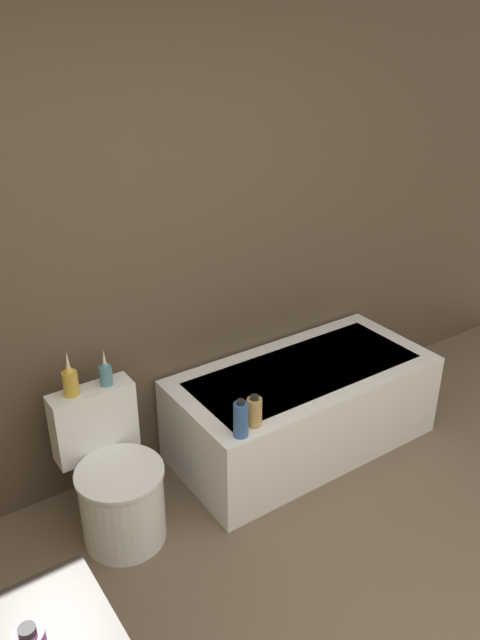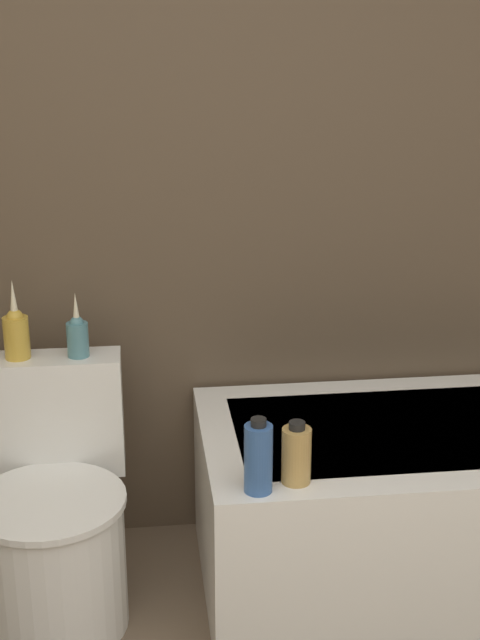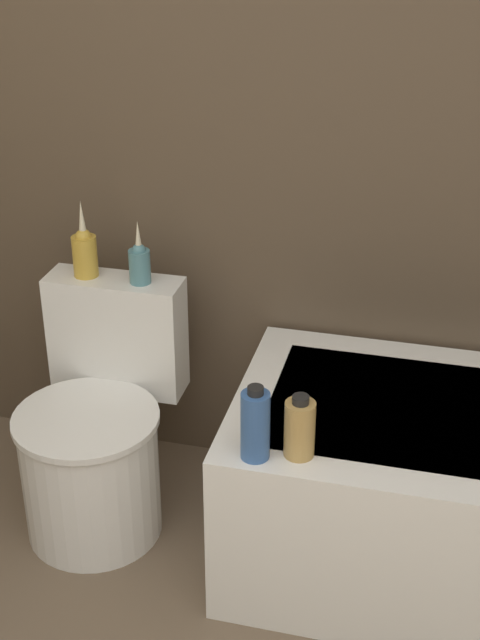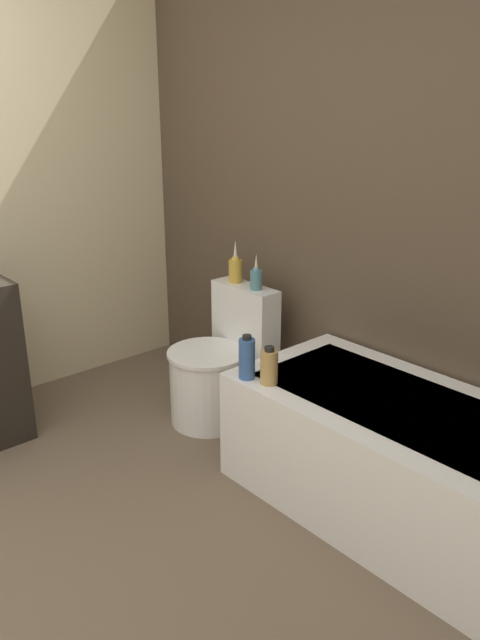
# 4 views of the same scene
# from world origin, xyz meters

# --- Properties ---
(wall_back_tiled) EXTENTS (6.40, 0.06, 2.60)m
(wall_back_tiled) POSITION_xyz_m (0.00, 2.21, 1.30)
(wall_back_tiled) COLOR brown
(wall_back_tiled) RESTS_ON ground_plane
(toilet) EXTENTS (0.43, 0.57, 0.73)m
(toilet) POSITION_xyz_m (-0.47, 1.75, 0.29)
(toilet) COLOR white
(toilet) RESTS_ON ground
(vase_gold) EXTENTS (0.08, 0.08, 0.24)m
(vase_gold) POSITION_xyz_m (-0.55, 1.97, 0.82)
(vase_gold) COLOR gold
(vase_gold) RESTS_ON toilet
(vase_silver) EXTENTS (0.06, 0.06, 0.20)m
(vase_silver) POSITION_xyz_m (-0.38, 1.96, 0.80)
(vase_silver) COLOR teal
(vase_silver) RESTS_ON toilet
(shampoo_bottle_tall) EXTENTS (0.07, 0.07, 0.21)m
(shampoo_bottle_tall) POSITION_xyz_m (0.09, 1.47, 0.62)
(shampoo_bottle_tall) COLOR #335999
(shampoo_bottle_tall) RESTS_ON bathtub
(shampoo_bottle_short) EXTENTS (0.08, 0.08, 0.17)m
(shampoo_bottle_short) POSITION_xyz_m (0.20, 1.50, 0.61)
(shampoo_bottle_short) COLOR tan
(shampoo_bottle_short) RESTS_ON bathtub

